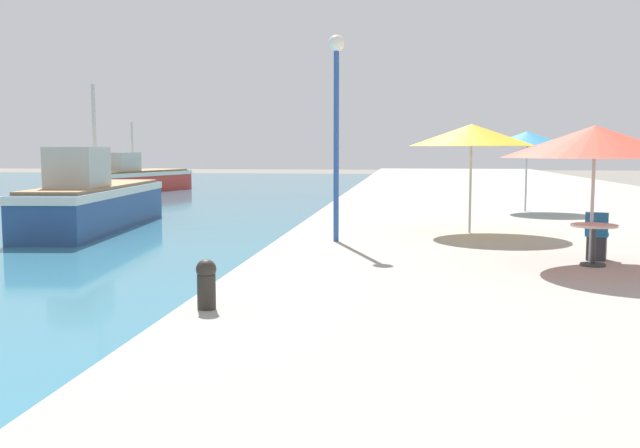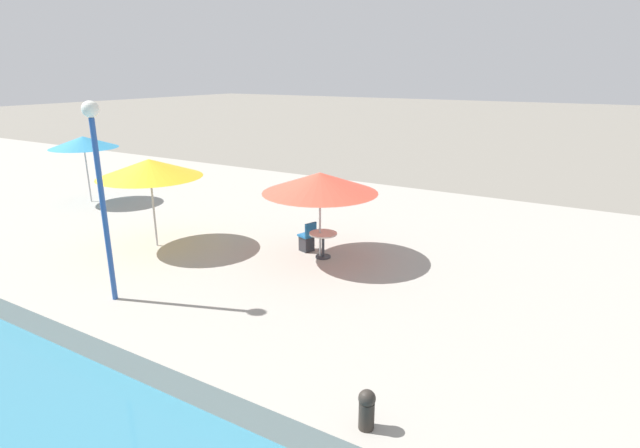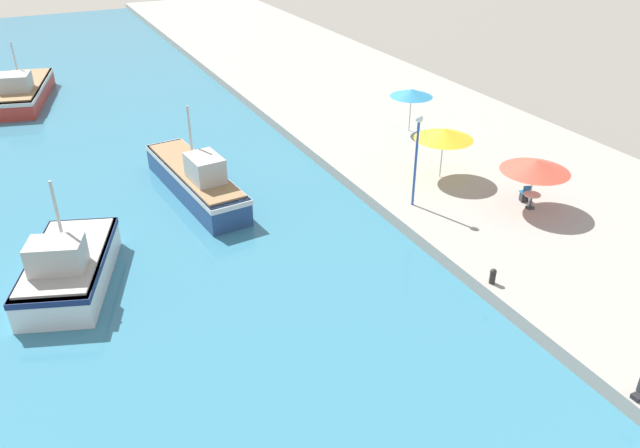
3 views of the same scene
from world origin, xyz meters
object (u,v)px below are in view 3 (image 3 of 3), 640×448
object	(u,v)px
cafe_umbrella_pink	(536,166)
fishing_boat_mid	(196,179)
cafe_table	(532,198)
lamppost	(417,145)
fishing_boat_far	(22,91)
cafe_umbrella_white	(444,134)
fishing_boat_near	(68,266)
cafe_chair_left	(524,195)
mooring_bollard	(493,276)
cafe_umbrella_striped	(412,93)

from	to	relation	value
cafe_umbrella_pink	fishing_boat_mid	bearing A→B (deg)	145.06
cafe_table	lamppost	world-z (taller)	lamppost
fishing_boat_far	cafe_umbrella_white	world-z (taller)	fishing_boat_far
fishing_boat_near	cafe_table	distance (m)	20.98
cafe_chair_left	lamppost	bearing A→B (deg)	175.64
cafe_chair_left	fishing_boat_far	bearing A→B (deg)	143.51
fishing_boat_far	cafe_table	bearing A→B (deg)	-41.66
fishing_boat_mid	cafe_chair_left	xyz separation A→B (m)	(13.89, -8.93, -0.03)
mooring_bollard	lamppost	world-z (taller)	lamppost
cafe_table	fishing_boat_mid	bearing A→B (deg)	144.86
cafe_table	lamppost	size ratio (longest dim) A/B	0.18
fishing_boat_near	cafe_table	size ratio (longest dim) A/B	8.59
fishing_boat_far	cafe_table	world-z (taller)	fishing_boat_far
fishing_boat_near	mooring_bollard	size ratio (longest dim) A/B	10.50
fishing_boat_mid	cafe_umbrella_pink	xyz separation A→B (m)	(13.64, -9.53, 1.85)
mooring_bollard	cafe_chair_left	bearing A→B (deg)	38.83
fishing_boat_far	lamppost	xyz separation A→B (m)	(15.80, -27.56, 2.82)
fishing_boat_near	cafe_chair_left	xyz separation A→B (m)	(20.84, -3.21, 0.01)
fishing_boat_far	cafe_table	size ratio (longest dim) A/B	12.00
fishing_boat_far	cafe_umbrella_striped	world-z (taller)	fishing_boat_far
cafe_umbrella_white	cafe_chair_left	world-z (taller)	cafe_umbrella_white
lamppost	cafe_table	bearing A→B (deg)	-30.07
cafe_umbrella_pink	lamppost	distance (m)	5.64
lamppost	fishing_boat_near	bearing A→B (deg)	176.08
cafe_table	cafe_chair_left	xyz separation A→B (m)	(0.23, 0.69, -0.21)
cafe_umbrella_striped	cafe_chair_left	world-z (taller)	cafe_umbrella_striped
fishing_boat_near	cafe_table	world-z (taller)	fishing_boat_near
fishing_boat_near	fishing_boat_mid	bearing A→B (deg)	59.07
cafe_chair_left	mooring_bollard	bearing A→B (deg)	-122.82
fishing_boat_near	cafe_umbrella_pink	xyz separation A→B (m)	(20.59, -3.81, 1.88)
cafe_umbrella_striped	cafe_chair_left	xyz separation A→B (m)	(-0.42, -10.79, -2.11)
fishing_boat_mid	cafe_table	xyz separation A→B (m)	(13.66, -9.62, 0.18)
fishing_boat_mid	mooring_bollard	size ratio (longest dim) A/B	14.50
cafe_umbrella_white	cafe_table	world-z (taller)	cafe_umbrella_white
cafe_umbrella_pink	cafe_umbrella_white	distance (m)	5.12
fishing_boat_mid	cafe_umbrella_white	size ratio (longest dim) A/B	3.10
fishing_boat_near	cafe_umbrella_striped	size ratio (longest dim) A/B	2.58
fishing_boat_mid	cafe_table	size ratio (longest dim) A/B	11.85
cafe_umbrella_white	lamppost	distance (m)	3.82
cafe_umbrella_pink	cafe_table	size ratio (longest dim) A/B	4.05
fishing_boat_far	mooring_bollard	bearing A→B (deg)	-52.70
cafe_umbrella_white	cafe_umbrella_striped	xyz separation A→B (m)	(2.39, 6.57, 0.02)
mooring_bollard	fishing_boat_near	bearing A→B (deg)	151.21
lamppost	cafe_chair_left	bearing A→B (deg)	-22.72
fishing_boat_mid	cafe_chair_left	distance (m)	16.51
cafe_table	cafe_chair_left	world-z (taller)	cafe_chair_left
fishing_boat_near	fishing_boat_far	distance (m)	26.48
fishing_boat_mid	cafe_umbrella_white	xyz separation A→B (m)	(11.92, -4.71, 2.06)
fishing_boat_near	mooring_bollard	bearing A→B (deg)	-9.15
cafe_umbrella_white	mooring_bollard	xyz separation A→B (m)	(-4.11, -9.12, -2.06)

